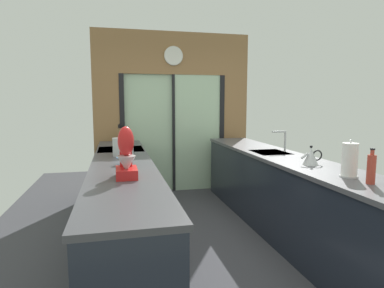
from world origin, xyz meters
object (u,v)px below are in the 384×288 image
(stand_mixer, at_px, (126,158))
(stock_pot, at_px, (123,147))
(oven_range, at_px, (122,183))
(knife_block, at_px, (121,135))
(mixing_bowl, at_px, (125,161))
(soap_bottle_far, at_px, (371,169))
(kettle, at_px, (311,156))
(paper_towel_roll, at_px, (350,160))

(stand_mixer, relative_size, stock_pot, 1.75)
(oven_range, xyz_separation_m, stock_pot, (0.02, -0.58, 0.57))
(knife_block, bearing_deg, mixing_bowl, -90.00)
(mixing_bowl, relative_size, knife_block, 0.56)
(mixing_bowl, bearing_deg, soap_bottle_far, -33.97)
(kettle, height_order, soap_bottle_far, soap_bottle_far)
(stock_pot, bearing_deg, soap_bottle_far, -44.80)
(stand_mixer, height_order, paper_towel_roll, stand_mixer)
(mixing_bowl, bearing_deg, kettle, -13.26)
(stand_mixer, bearing_deg, mixing_bowl, 90.00)
(kettle, bearing_deg, soap_bottle_far, -90.16)
(oven_range, relative_size, stand_mixer, 2.19)
(oven_range, relative_size, kettle, 3.95)
(stock_pot, bearing_deg, kettle, -29.01)
(knife_block, distance_m, paper_towel_roll, 3.39)
(soap_bottle_far, relative_size, paper_towel_roll, 0.87)
(stand_mixer, height_order, soap_bottle_far, stand_mixer)
(kettle, bearing_deg, knife_block, 127.23)
(mixing_bowl, height_order, soap_bottle_far, soap_bottle_far)
(oven_range, distance_m, mixing_bowl, 1.25)
(stock_pot, height_order, paper_towel_roll, paper_towel_roll)
(mixing_bowl, height_order, stand_mixer, stand_mixer)
(stand_mixer, xyz_separation_m, soap_bottle_far, (1.78, -0.63, -0.04))
(oven_range, height_order, kettle, kettle)
(oven_range, xyz_separation_m, stand_mixer, (0.02, -1.72, 0.63))
(oven_range, relative_size, knife_block, 3.19)
(oven_range, relative_size, soap_bottle_far, 3.39)
(knife_block, distance_m, soap_bottle_far, 3.60)
(oven_range, xyz_separation_m, paper_towel_roll, (1.80, -2.11, 0.60))
(mixing_bowl, height_order, stock_pot, stock_pot)
(stock_pot, relative_size, kettle, 1.03)
(oven_range, height_order, mixing_bowl, mixing_bowl)
(mixing_bowl, relative_size, stand_mixer, 0.39)
(knife_block, height_order, soap_bottle_far, knife_block)
(stand_mixer, distance_m, stock_pot, 1.14)
(soap_bottle_far, bearing_deg, oven_range, 127.50)
(mixing_bowl, relative_size, stock_pot, 0.67)
(oven_range, height_order, stand_mixer, stand_mixer)
(soap_bottle_far, bearing_deg, stock_pot, 135.20)
(oven_range, xyz_separation_m, knife_block, (0.02, 0.78, 0.58))
(oven_range, xyz_separation_m, soap_bottle_far, (1.80, -2.34, 0.58))
(oven_range, xyz_separation_m, kettle, (1.80, -1.56, 0.55))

